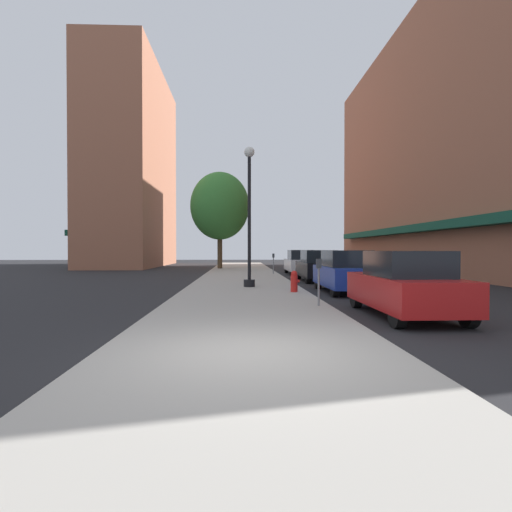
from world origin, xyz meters
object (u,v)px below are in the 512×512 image
Objects in this scene: lamppost at (249,214)px; fire_hydrant at (294,281)px; car_black at (318,266)px; tree_near at (220,206)px; car_red at (405,285)px; car_white at (300,262)px; parking_meter_near at (319,276)px; car_blue at (345,272)px; parking_meter_far at (273,261)px.

lamppost is 3.85m from fire_hydrant.
fire_hydrant is 0.18× the size of car_black.
car_black is (5.79, -12.86, -4.49)m from tree_near.
car_red is 18.15m from car_white.
car_red is 1.00× the size of car_white.
parking_meter_near is 0.30× the size of car_red.
car_red is at bearing -67.20° from fire_hydrant.
parking_meter_near is (1.80, -6.09, -2.25)m from lamppost.
fire_hydrant is 13.24m from car_white.
car_white is (0.00, 6.35, 0.00)m from car_black.
fire_hydrant is 0.60× the size of parking_meter_near.
car_black is 1.00× the size of car_white.
car_blue is (3.75, -1.39, -2.39)m from lamppost.
lamppost is 1.37× the size of car_black.
car_blue is 1.00× the size of car_white.
tree_near is 20.11m from car_blue.
parking_meter_far is 11.18m from car_blue.
car_red reaches higher than parking_meter_far.
parking_meter_near reaches higher than fire_hydrant.
tree_near is at bearing 103.08° from car_red.
parking_meter_far is 0.16× the size of tree_near.
car_black is at bearing -69.25° from parking_meter_far.
car_white is at bearing 89.86° from car_red.
car_white is (1.95, 16.91, -0.14)m from parking_meter_near.
tree_near reaches higher than parking_meter_near.
car_white is (0.00, 18.15, 0.00)m from car_red.
tree_near is 1.86× the size of car_red.
car_blue is at bearing 89.86° from car_red.
tree_near is at bearing 132.15° from car_white.
car_white is at bearing 80.71° from fire_hydrant.
fire_hydrant is at bearing -98.82° from car_white.
car_white reaches higher than fire_hydrant.
lamppost is at bearing -108.64° from car_white.
fire_hydrant is 11.87m from parking_meter_far.
car_black is at bearing -65.75° from tree_near.
car_black is (1.95, -5.15, -0.14)m from parking_meter_far.
parking_meter_far is 9.65m from tree_near.
parking_meter_far is at bearing 89.09° from fire_hydrant.
car_black is (3.75, 4.47, -2.39)m from lamppost.
parking_meter_near is 17.02m from car_white.
tree_near reaches higher than car_blue.
car_black is (0.00, 5.86, 0.00)m from car_blue.
parking_meter_far is at bearing 101.73° from car_blue.
lamppost is 4.50× the size of parking_meter_far.
car_black is at bearing 79.53° from parking_meter_near.
tree_near is at bearing 100.58° from fire_hydrant.
parking_meter_far is 0.30× the size of car_black.
lamppost is 1.37× the size of car_red.
lamppost reaches higher than car_white.
car_blue is at bearing 67.44° from parking_meter_near.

